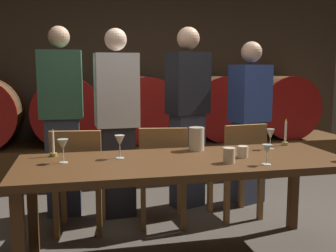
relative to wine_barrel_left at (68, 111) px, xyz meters
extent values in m
cube|color=#473A2D|center=(0.95, 0.55, 0.54)|extent=(5.99, 0.24, 2.79)
cube|color=brown|center=(0.95, 0.00, -0.63)|extent=(5.39, 0.90, 0.44)
cylinder|color=#513319|center=(0.00, 0.00, 0.00)|extent=(0.82, 0.70, 0.82)
cylinder|color=#9E1411|center=(0.00, -0.37, 0.00)|extent=(0.83, 0.03, 0.83)
cylinder|color=#9E1411|center=(0.00, 0.37, 0.00)|extent=(0.83, 0.03, 0.83)
cylinder|color=#2D2D33|center=(0.00, 0.00, 0.00)|extent=(0.82, 0.04, 0.82)
cylinder|color=brown|center=(0.92, 0.00, 0.00)|extent=(0.82, 0.70, 0.82)
cylinder|color=#B21C16|center=(0.92, -0.37, 0.00)|extent=(0.83, 0.03, 0.83)
cylinder|color=#B21C16|center=(0.92, 0.37, 0.00)|extent=(0.83, 0.03, 0.83)
cylinder|color=#2D2D33|center=(0.92, 0.00, 0.00)|extent=(0.82, 0.04, 0.82)
cylinder|color=brown|center=(1.91, 0.00, 0.00)|extent=(0.82, 0.70, 0.82)
cylinder|color=#9E1411|center=(1.91, -0.37, 0.00)|extent=(0.83, 0.03, 0.83)
cylinder|color=#9E1411|center=(1.91, 0.37, 0.00)|extent=(0.83, 0.03, 0.83)
cylinder|color=#2D2D33|center=(1.91, 0.00, 0.00)|extent=(0.82, 0.04, 0.82)
cylinder|color=brown|center=(2.81, 0.00, 0.00)|extent=(0.82, 0.70, 0.82)
cylinder|color=#9E1411|center=(2.81, -0.37, 0.00)|extent=(0.83, 0.03, 0.83)
cylinder|color=#9E1411|center=(2.81, 0.37, 0.00)|extent=(0.83, 0.03, 0.83)
cylinder|color=#2D2D33|center=(2.81, 0.00, 0.00)|extent=(0.82, 0.04, 0.82)
cube|color=#4C2D16|center=(0.83, -2.40, -0.14)|extent=(2.27, 0.83, 0.05)
cube|color=#4C2D16|center=(-0.23, -2.75, -0.51)|extent=(0.07, 0.07, 0.69)
cube|color=#4C2D16|center=(-0.23, -2.04, -0.51)|extent=(0.07, 0.07, 0.69)
cube|color=#4C2D16|center=(1.89, -2.04, -0.51)|extent=(0.07, 0.07, 0.69)
cube|color=olive|center=(0.12, -1.68, -0.41)|extent=(0.45, 0.45, 0.04)
cube|color=olive|center=(0.09, -1.85, -0.18)|extent=(0.40, 0.10, 0.42)
cube|color=olive|center=(0.31, -1.53, -0.64)|extent=(0.05, 0.05, 0.42)
cube|color=olive|center=(-0.03, -1.48, -0.64)|extent=(0.05, 0.05, 0.42)
cube|color=olive|center=(0.26, -1.87, -0.64)|extent=(0.05, 0.05, 0.42)
cube|color=olive|center=(-0.07, -1.82, -0.64)|extent=(0.05, 0.05, 0.42)
cube|color=olive|center=(0.83, -1.68, -0.41)|extent=(0.46, 0.46, 0.04)
cube|color=olive|center=(0.80, -1.86, -0.18)|extent=(0.40, 0.10, 0.42)
cube|color=olive|center=(1.02, -1.54, -0.64)|extent=(0.05, 0.05, 0.42)
cube|color=olive|center=(0.68, -1.49, -0.64)|extent=(0.05, 0.05, 0.42)
cube|color=olive|center=(0.97, -1.87, -0.64)|extent=(0.05, 0.05, 0.42)
cube|color=olive|center=(0.63, -1.82, -0.64)|extent=(0.05, 0.05, 0.42)
cube|color=olive|center=(1.52, -1.64, -0.41)|extent=(0.45, 0.45, 0.04)
cube|color=olive|center=(1.54, -1.82, -0.18)|extent=(0.40, 0.09, 0.42)
cube|color=olive|center=(1.67, -1.45, -0.64)|extent=(0.05, 0.05, 0.42)
cube|color=olive|center=(1.33, -1.49, -0.64)|extent=(0.05, 0.05, 0.42)
cube|color=olive|center=(1.71, -1.79, -0.64)|extent=(0.05, 0.05, 0.42)
cube|color=olive|center=(1.37, -1.83, -0.64)|extent=(0.05, 0.05, 0.42)
cube|color=#33384C|center=(-0.03, -1.27, -0.39)|extent=(0.31, 0.21, 0.92)
cube|color=#336047|center=(-0.03, -1.27, 0.37)|extent=(0.39, 0.26, 0.61)
sphere|color=#D8A884|center=(-0.03, -1.27, 0.79)|extent=(0.19, 0.19, 0.19)
cube|color=black|center=(0.46, -1.41, -0.43)|extent=(0.31, 0.22, 0.84)
cube|color=silver|center=(0.46, -1.41, 0.32)|extent=(0.39, 0.26, 0.66)
sphere|color=beige|center=(0.46, -1.41, 0.76)|extent=(0.20, 0.20, 0.20)
cube|color=#33384C|center=(1.16, -1.29, -0.39)|extent=(0.35, 0.29, 0.93)
cube|color=black|center=(1.16, -1.29, 0.37)|extent=(0.44, 0.36, 0.59)
sphere|color=#D8A884|center=(1.16, -1.29, 0.79)|extent=(0.22, 0.22, 0.22)
cube|color=#33384C|center=(1.80, -1.31, -0.43)|extent=(0.35, 0.29, 0.84)
cube|color=navy|center=(1.80, -1.31, 0.27)|extent=(0.44, 0.36, 0.56)
sphere|color=#D8A884|center=(1.80, -1.31, 0.67)|extent=(0.21, 0.21, 0.21)
cylinder|color=olive|center=(-0.06, -2.10, -0.10)|extent=(0.05, 0.05, 0.02)
cylinder|color=#EDE5CC|center=(-0.06, -2.10, -0.01)|extent=(0.02, 0.02, 0.15)
cone|color=yellow|center=(-0.06, -2.10, 0.08)|extent=(0.01, 0.01, 0.02)
cylinder|color=olive|center=(1.78, -2.07, -0.10)|extent=(0.05, 0.05, 0.02)
cylinder|color=#EDE5CC|center=(1.78, -2.07, 0.00)|extent=(0.02, 0.02, 0.17)
cone|color=yellow|center=(1.78, -2.07, 0.09)|extent=(0.01, 0.01, 0.02)
cylinder|color=beige|center=(1.01, -2.11, -0.03)|extent=(0.12, 0.12, 0.18)
cylinder|color=silver|center=(0.02, -2.31, -0.11)|extent=(0.06, 0.06, 0.00)
cylinder|color=silver|center=(0.02, -2.31, -0.07)|extent=(0.01, 0.01, 0.09)
cone|color=silver|center=(0.02, -2.31, 0.01)|extent=(0.07, 0.07, 0.07)
cylinder|color=silver|center=(0.40, -2.26, -0.11)|extent=(0.06, 0.06, 0.00)
cylinder|color=silver|center=(0.40, -2.26, -0.07)|extent=(0.01, 0.01, 0.09)
cone|color=silver|center=(0.40, -2.26, 0.01)|extent=(0.07, 0.07, 0.07)
cylinder|color=silver|center=(1.32, -2.66, -0.11)|extent=(0.06, 0.06, 0.00)
cylinder|color=silver|center=(1.32, -2.66, -0.08)|extent=(0.01, 0.01, 0.06)
cone|color=silver|center=(1.32, -2.66, -0.02)|extent=(0.06, 0.06, 0.07)
cylinder|color=silver|center=(1.59, -2.18, -0.11)|extent=(0.06, 0.06, 0.00)
cylinder|color=silver|center=(1.59, -2.18, -0.08)|extent=(0.01, 0.01, 0.07)
cone|color=silver|center=(1.59, -2.18, 0.00)|extent=(0.06, 0.06, 0.09)
cylinder|color=beige|center=(1.10, -2.56, -0.06)|extent=(0.08, 0.08, 0.10)
cylinder|color=beige|center=(1.26, -2.42, -0.08)|extent=(0.08, 0.08, 0.08)
camera|label=1|loc=(0.13, -5.04, 0.51)|focal=43.06mm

